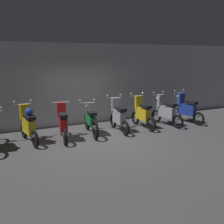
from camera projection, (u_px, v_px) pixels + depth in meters
The scene contains 9 objects.
ground_plane at pixel (100, 141), 8.50m from camera, with size 80.00×80.00×0.00m, color #4C4C4F.
back_wall at pixel (75, 84), 10.39m from camera, with size 16.30×0.30×3.15m, color #ADADB2.
motorbike_slot_2 at pixel (28, 125), 8.22m from camera, with size 0.59×1.68×1.29m.
motorbike_slot_3 at pixel (63, 124), 8.52m from camera, with size 0.56×1.67×1.18m.
motorbike_slot_4 at pixel (91, 120), 9.14m from camera, with size 0.58×1.94×1.15m.
motorbike_slot_5 at pixel (119, 117), 9.50m from camera, with size 0.59×1.68×1.29m.
motorbike_slot_6 at pixel (142, 114), 9.98m from camera, with size 0.59×1.68×1.29m.
motorbike_slot_7 at pixel (166, 112), 10.34m from camera, with size 0.58×1.67×1.29m.
motorbike_slot_8 at pixel (187, 110), 10.79m from camera, with size 0.58×1.67×1.29m.
Camera 1 is at (-3.20, -7.47, 2.67)m, focal length 42.49 mm.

